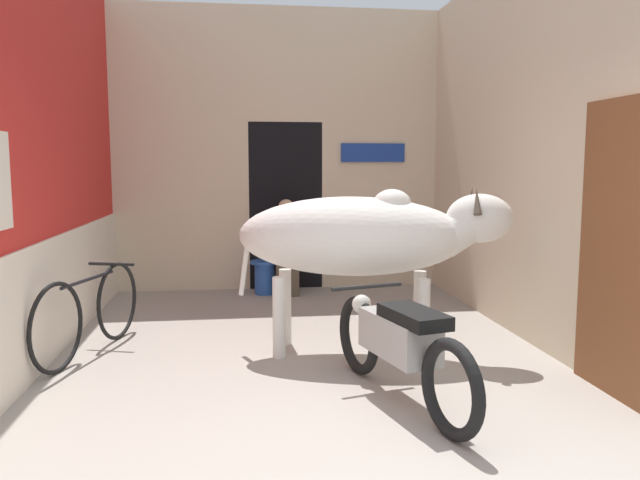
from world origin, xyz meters
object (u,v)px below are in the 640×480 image
bicycle (90,312)px  plastic_stool (265,276)px  shopkeeper_seated (286,245)px  motorcycle_near (399,343)px  cow (365,236)px

bicycle → plastic_stool: size_ratio=3.86×
bicycle → plastic_stool: 2.86m
bicycle → shopkeeper_seated: size_ratio=1.37×
bicycle → motorcycle_near: bearing=-30.9°
motorcycle_near → bicycle: size_ratio=1.12×
cow → bicycle: bearing=173.5°
motorcycle_near → shopkeeper_seated: shopkeeper_seated is taller
cow → plastic_stool: 2.85m
bicycle → shopkeeper_seated: 2.99m
motorcycle_near → bicycle: (-2.37, 1.42, -0.04)m
bicycle → shopkeeper_seated: shopkeeper_seated is taller
cow → plastic_stool: bearing=105.9°
motorcycle_near → plastic_stool: motorcycle_near is taller
cow → shopkeeper_seated: cow is taller
plastic_stool → cow: bearing=-74.1°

